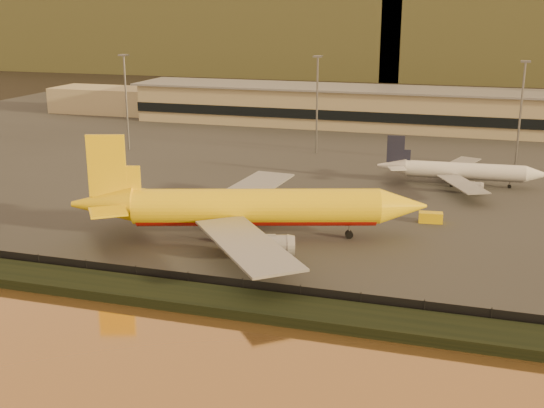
{
  "coord_description": "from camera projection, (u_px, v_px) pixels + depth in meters",
  "views": [
    {
      "loc": [
        30.56,
        -93.2,
        37.67
      ],
      "look_at": [
        -1.52,
        12.0,
        5.72
      ],
      "focal_mm": 45.0,
      "sensor_mm": 36.0,
      "label": 1
    }
  ],
  "objects": [
    {
      "name": "ground",
      "position": [
        259.0,
        261.0,
        104.68
      ],
      "size": [
        900.0,
        900.0,
        0.0
      ],
      "primitive_type": "plane",
      "color": "black",
      "rests_on": "ground"
    },
    {
      "name": "embankment",
      "position": [
        218.0,
        301.0,
        88.87
      ],
      "size": [
        320.0,
        7.0,
        1.4
      ],
      "primitive_type": "cube",
      "color": "black",
      "rests_on": "ground"
    },
    {
      "name": "tarmac",
      "position": [
        363.0,
        145.0,
        191.91
      ],
      "size": [
        320.0,
        220.0,
        0.2
      ],
      "primitive_type": "cube",
      "color": "#2D2D2D",
      "rests_on": "ground"
    },
    {
      "name": "perimeter_fence",
      "position": [
        229.0,
        285.0,
        92.38
      ],
      "size": [
        300.0,
        0.05,
        2.2
      ],
      "primitive_type": "cube",
      "color": "black",
      "rests_on": "tarmac"
    },
    {
      "name": "terminal_building",
      "position": [
        335.0,
        107.0,
        222.33
      ],
      "size": [
        202.0,
        25.0,
        12.6
      ],
      "color": "tan",
      "rests_on": "tarmac"
    },
    {
      "name": "apron_light_masts",
      "position": [
        413.0,
        101.0,
        164.99
      ],
      "size": [
        152.2,
        12.2,
        25.4
      ],
      "color": "slate",
      "rests_on": "tarmac"
    },
    {
      "name": "distant_hills",
      "position": [
        399.0,
        17.0,
        414.03
      ],
      "size": [
        470.0,
        160.0,
        70.0
      ],
      "color": "#68673C",
      "rests_on": "ground"
    },
    {
      "name": "dhl_cargo_jet",
      "position": [
        250.0,
        208.0,
        113.04
      ],
      "size": [
        57.98,
        55.34,
        17.67
      ],
      "rotation": [
        0.0,
        0.0,
        0.3
      ],
      "color": "yellow",
      "rests_on": "tarmac"
    },
    {
      "name": "white_narrowbody_jet",
      "position": [
        461.0,
        171.0,
        147.53
      ],
      "size": [
        36.21,
        35.28,
        10.4
      ],
      "rotation": [
        0.0,
        0.0,
        0.07
      ],
      "color": "silver",
      "rests_on": "tarmac"
    },
    {
      "name": "gse_vehicle_yellow",
      "position": [
        431.0,
        217.0,
        122.6
      ],
      "size": [
        4.38,
        2.33,
        1.89
      ],
      "primitive_type": "cube",
      "rotation": [
        0.0,
        0.0,
        0.11
      ],
      "color": "yellow",
      "rests_on": "tarmac"
    },
    {
      "name": "gse_vehicle_white",
      "position": [
        212.0,
        195.0,
        137.92
      ],
      "size": [
        3.97,
        2.67,
        1.64
      ],
      "primitive_type": "cube",
      "rotation": [
        0.0,
        0.0,
        0.31
      ],
      "color": "silver",
      "rests_on": "tarmac"
    }
  ]
}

